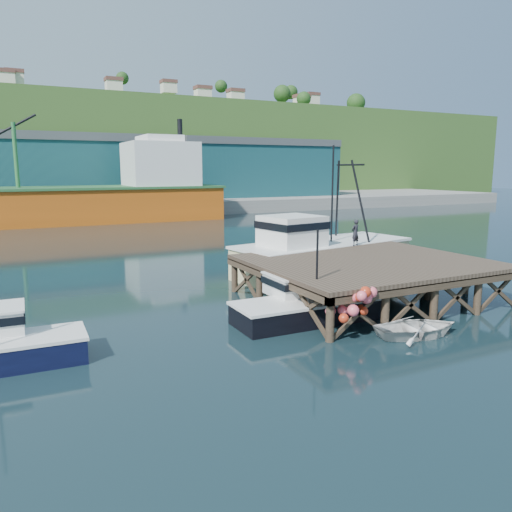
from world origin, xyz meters
TOP-DOWN VIEW (x-y plane):
  - ground at (0.00, 0.00)m, footprint 300.00×300.00m
  - wharf at (5.50, -0.19)m, footprint 12.00×10.00m
  - far_quay at (0.00, 70.00)m, footprint 160.00×40.00m
  - warehouse_mid at (0.00, 65.00)m, footprint 28.00×16.00m
  - warehouse_right at (30.00, 65.00)m, footprint 30.00×16.00m
  - cargo_ship at (-8.46, 48.00)m, footprint 55.50×10.00m
  - hillside at (0.00, 100.00)m, footprint 220.00×50.00m
  - boat_black at (0.50, -1.65)m, footprint 7.03×5.94m
  - trawler at (6.83, 6.50)m, footprint 13.16×6.54m
  - dinghy at (3.46, -5.80)m, footprint 4.07×3.26m
  - dockworker at (8.02, 4.40)m, footprint 0.69×0.54m

SIDE VIEW (x-z plane):
  - ground at x=0.00m, z-range 0.00..0.00m
  - dinghy at x=3.46m, z-range 0.00..0.75m
  - boat_black at x=0.50m, z-range -1.37..2.96m
  - far_quay at x=0.00m, z-range 0.00..2.00m
  - trawler at x=6.83m, z-range -2.48..5.95m
  - wharf at x=5.50m, z-range 0.63..3.25m
  - dockworker at x=8.02m, z-range 2.12..3.79m
  - cargo_ship at x=-8.46m, z-range -3.56..10.19m
  - warehouse_mid at x=0.00m, z-range 2.00..11.00m
  - warehouse_right at x=30.00m, z-range 2.00..11.00m
  - hillside at x=0.00m, z-range 0.00..22.00m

